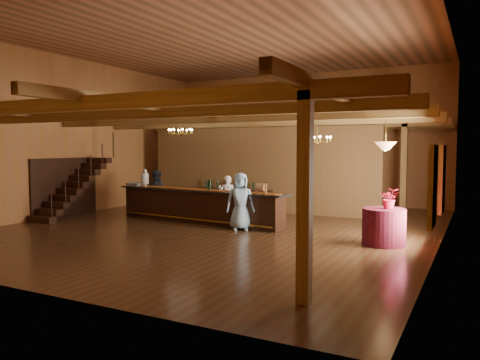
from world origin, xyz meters
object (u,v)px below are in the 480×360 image
at_px(floor_plant, 318,197).
at_px(raffle_drum, 261,188).
at_px(tasting_bar, 199,206).
at_px(staff_second, 157,192).
at_px(chandelier_right, 317,139).
at_px(beverage_dispenser, 145,178).
at_px(backbar_shelf, 235,200).
at_px(round_table, 384,227).
at_px(guest, 240,201).
at_px(pendant_lamp, 386,146).
at_px(chandelier_left, 180,131).
at_px(bartender, 228,198).

bearing_deg(floor_plant, raffle_drum, -97.56).
height_order(tasting_bar, staff_second, staff_second).
bearing_deg(chandelier_right, staff_second, 173.39).
distance_m(beverage_dispenser, backbar_shelf, 3.48).
xyz_separation_m(backbar_shelf, round_table, (6.09, -3.80, 0.04)).
relative_size(tasting_bar, beverage_dispenser, 10.44).
height_order(tasting_bar, guest, guest).
bearing_deg(backbar_shelf, pendant_lamp, -37.42).
bearing_deg(tasting_bar, floor_plant, 57.19).
xyz_separation_m(raffle_drum, round_table, (3.55, -0.61, -0.77)).
bearing_deg(pendant_lamp, staff_second, 167.75).
relative_size(beverage_dispenser, raffle_drum, 1.76).
xyz_separation_m(tasting_bar, chandelier_right, (3.82, 0.15, 2.07)).
xyz_separation_m(tasting_bar, round_table, (5.87, -0.91, -0.08)).
height_order(chandelier_right, staff_second, chandelier_right).
height_order(staff_second, guest, guest).
height_order(backbar_shelf, pendant_lamp, pendant_lamp).
relative_size(raffle_drum, backbar_shelf, 0.12).
relative_size(chandelier_left, guest, 0.48).
xyz_separation_m(tasting_bar, beverage_dispenser, (-2.39, 0.32, 0.80)).
relative_size(tasting_bar, floor_plant, 5.28).
bearing_deg(chandelier_left, pendant_lamp, -11.71).
relative_size(backbar_shelf, staff_second, 1.87).
bearing_deg(tasting_bar, pendant_lamp, -2.54).
bearing_deg(bartender, pendant_lamp, 146.29).
bearing_deg(backbar_shelf, chandelier_left, -114.22).
distance_m(beverage_dispenser, staff_second, 0.77).
height_order(backbar_shelf, round_table, round_table).
height_order(chandelier_left, bartender, chandelier_left).
distance_m(chandelier_left, guest, 3.73).
distance_m(round_table, staff_second, 8.36).
height_order(chandelier_right, floor_plant, chandelier_right).
bearing_deg(guest, round_table, -32.11).
relative_size(tasting_bar, bartender, 4.26).
bearing_deg(chandelier_right, tasting_bar, -177.75).
distance_m(chandelier_right, floor_plant, 4.00).
bearing_deg(raffle_drum, floor_plant, 82.44).
relative_size(round_table, staff_second, 0.66).
bearing_deg(tasting_bar, chandelier_right, 8.56).
distance_m(pendant_lamp, staff_second, 8.51).
bearing_deg(pendant_lamp, beverage_dispenser, 171.54).
xyz_separation_m(chandelier_right, bartender, (-3.13, 0.51, -1.87)).
height_order(tasting_bar, round_table, tasting_bar).
xyz_separation_m(tasting_bar, guest, (1.84, -0.68, 0.30)).
height_order(raffle_drum, floor_plant, raffle_drum).
bearing_deg(raffle_drum, staff_second, 165.85).
bearing_deg(tasting_bar, backbar_shelf, 100.72).
distance_m(backbar_shelf, floor_plant, 3.10).
relative_size(chandelier_right, staff_second, 0.51).
relative_size(backbar_shelf, floor_plant, 2.46).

